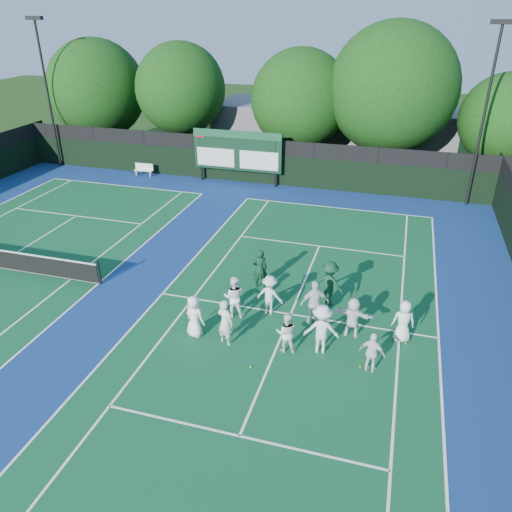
# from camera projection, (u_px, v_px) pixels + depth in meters

# --- Properties ---
(ground) EXTENTS (120.00, 120.00, 0.00)m
(ground) POSITION_uv_depth(u_px,v_px,m) (285.00, 329.00, 18.56)
(ground) COLOR #19360E
(ground) RESTS_ON ground
(court_apron) EXTENTS (34.00, 32.00, 0.01)m
(court_apron) POSITION_uv_depth(u_px,v_px,m) (151.00, 292.00, 20.94)
(court_apron) COLOR navy
(court_apron) RESTS_ON ground
(near_court) EXTENTS (11.05, 23.85, 0.01)m
(near_court) POSITION_uv_depth(u_px,v_px,m) (291.00, 314.00, 19.42)
(near_court) COLOR #104F2A
(near_court) RESTS_ON ground
(back_fence) EXTENTS (34.00, 0.08, 3.00)m
(back_fence) POSITION_uv_depth(u_px,v_px,m) (254.00, 163.00, 33.16)
(back_fence) COLOR black
(back_fence) RESTS_ON ground
(scoreboard) EXTENTS (6.00, 0.21, 3.55)m
(scoreboard) POSITION_uv_depth(u_px,v_px,m) (237.00, 151.00, 32.69)
(scoreboard) COLOR black
(scoreboard) RESTS_ON ground
(clubhouse) EXTENTS (18.00, 6.00, 4.00)m
(clubhouse) POSITION_uv_depth(u_px,v_px,m) (333.00, 131.00, 38.71)
(clubhouse) COLOR #5E5D62
(clubhouse) RESTS_ON ground
(light_pole_left) EXTENTS (1.20, 0.30, 10.12)m
(light_pole_left) POSITION_uv_depth(u_px,v_px,m) (45.00, 77.00, 34.47)
(light_pole_left) COLOR black
(light_pole_left) RESTS_ON ground
(light_pole_right) EXTENTS (1.20, 0.30, 10.12)m
(light_pole_right) POSITION_uv_depth(u_px,v_px,m) (488.00, 96.00, 27.26)
(light_pole_right) COLOR black
(light_pole_right) RESTS_ON ground
(bench) EXTENTS (1.35, 0.40, 0.85)m
(bench) POSITION_uv_depth(u_px,v_px,m) (144.00, 169.00, 35.01)
(bench) COLOR silver
(bench) RESTS_ON ground
(tree_a) EXTENTS (7.36, 7.36, 8.72)m
(tree_a) POSITION_uv_depth(u_px,v_px,m) (99.00, 92.00, 38.03)
(tree_a) COLOR black
(tree_a) RESTS_ON ground
(tree_b) EXTENTS (6.49, 6.49, 8.59)m
(tree_b) POSITION_uv_depth(u_px,v_px,m) (183.00, 91.00, 36.12)
(tree_b) COLOR black
(tree_b) RESTS_ON ground
(tree_c) EXTENTS (6.78, 6.78, 8.39)m
(tree_c) POSITION_uv_depth(u_px,v_px,m) (303.00, 102.00, 34.04)
(tree_c) COLOR black
(tree_c) RESTS_ON ground
(tree_d) EXTENTS (8.29, 8.29, 10.10)m
(tree_d) POSITION_uv_depth(u_px,v_px,m) (395.00, 92.00, 32.11)
(tree_d) COLOR black
(tree_d) RESTS_ON ground
(tree_e) EXTENTS (5.65, 5.65, 7.24)m
(tree_e) POSITION_uv_depth(u_px,v_px,m) (508.00, 122.00, 31.00)
(tree_e) COLOR black
(tree_e) RESTS_ON ground
(tennis_ball_0) EXTENTS (0.07, 0.07, 0.07)m
(tennis_ball_0) POSITION_uv_depth(u_px,v_px,m) (251.00, 367.00, 16.58)
(tennis_ball_0) COLOR #AAC517
(tennis_ball_0) RESTS_ON ground
(tennis_ball_2) EXTENTS (0.07, 0.07, 0.07)m
(tennis_ball_2) POSITION_uv_depth(u_px,v_px,m) (360.00, 366.00, 16.59)
(tennis_ball_2) COLOR #AAC517
(tennis_ball_2) RESTS_ON ground
(tennis_ball_4) EXTENTS (0.07, 0.07, 0.07)m
(tennis_ball_4) POSITION_uv_depth(u_px,v_px,m) (297.00, 299.00, 20.35)
(tennis_ball_4) COLOR #AAC517
(tennis_ball_4) RESTS_ON ground
(tennis_ball_5) EXTENTS (0.07, 0.07, 0.07)m
(tennis_ball_5) POSITION_uv_depth(u_px,v_px,m) (406.00, 343.00, 17.71)
(tennis_ball_5) COLOR #AAC517
(tennis_ball_5) RESTS_ON ground
(player_front_0) EXTENTS (0.92, 0.75, 1.63)m
(player_front_0) POSITION_uv_depth(u_px,v_px,m) (194.00, 316.00, 17.86)
(player_front_0) COLOR white
(player_front_0) RESTS_ON ground
(player_front_1) EXTENTS (0.76, 0.64, 1.78)m
(player_front_1) POSITION_uv_depth(u_px,v_px,m) (225.00, 322.00, 17.40)
(player_front_1) COLOR silver
(player_front_1) RESTS_ON ground
(player_front_2) EXTENTS (0.80, 0.67, 1.49)m
(player_front_2) POSITION_uv_depth(u_px,v_px,m) (286.00, 333.00, 17.08)
(player_front_2) COLOR white
(player_front_2) RESTS_ON ground
(player_front_3) EXTENTS (1.28, 0.86, 1.84)m
(player_front_3) POSITION_uv_depth(u_px,v_px,m) (321.00, 329.00, 16.96)
(player_front_3) COLOR silver
(player_front_3) RESTS_ON ground
(player_front_4) EXTENTS (0.92, 0.55, 1.46)m
(player_front_4) POSITION_uv_depth(u_px,v_px,m) (372.00, 353.00, 16.12)
(player_front_4) COLOR white
(player_front_4) RESTS_ON ground
(player_back_0) EXTENTS (0.92, 0.77, 1.70)m
(player_back_0) POSITION_uv_depth(u_px,v_px,m) (234.00, 297.00, 18.98)
(player_back_0) COLOR white
(player_back_0) RESTS_ON ground
(player_back_1) EXTENTS (1.11, 0.72, 1.62)m
(player_back_1) POSITION_uv_depth(u_px,v_px,m) (270.00, 295.00, 19.18)
(player_back_1) COLOR silver
(player_back_1) RESTS_ON ground
(player_back_2) EXTENTS (1.15, 0.84, 1.81)m
(player_back_2) POSITION_uv_depth(u_px,v_px,m) (315.00, 303.00, 18.48)
(player_back_2) COLOR silver
(player_back_2) RESTS_ON ground
(player_back_3) EXTENTS (1.47, 0.56, 1.56)m
(player_back_3) POSITION_uv_depth(u_px,v_px,m) (353.00, 317.00, 17.87)
(player_back_3) COLOR white
(player_back_3) RESTS_ON ground
(player_back_4) EXTENTS (0.86, 0.64, 1.62)m
(player_back_4) POSITION_uv_depth(u_px,v_px,m) (403.00, 321.00, 17.58)
(player_back_4) COLOR white
(player_back_4) RESTS_ON ground
(coach_left) EXTENTS (0.75, 0.64, 1.75)m
(coach_left) POSITION_uv_depth(u_px,v_px,m) (260.00, 269.00, 20.94)
(coach_left) COLOR #0D331D
(coach_left) RESTS_ON ground
(coach_right) EXTENTS (1.36, 0.99, 1.89)m
(coach_right) POSITION_uv_depth(u_px,v_px,m) (329.00, 284.00, 19.67)
(coach_right) COLOR #0F3820
(coach_right) RESTS_ON ground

